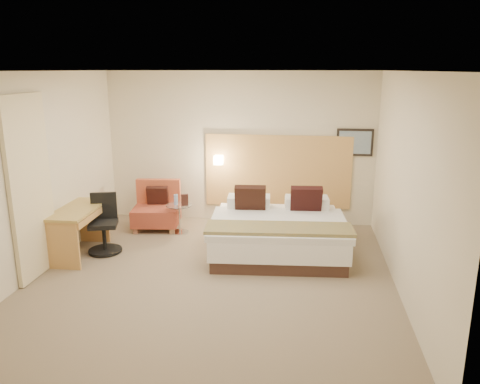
# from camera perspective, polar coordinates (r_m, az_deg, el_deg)

# --- Properties ---
(floor) EXTENTS (4.80, 5.00, 0.02)m
(floor) POSITION_cam_1_polar(r_m,az_deg,el_deg) (6.45, -3.30, -10.34)
(floor) COLOR #7C6B54
(floor) RESTS_ON ground
(ceiling) EXTENTS (4.80, 5.00, 0.02)m
(ceiling) POSITION_cam_1_polar(r_m,az_deg,el_deg) (5.84, -3.70, 14.61)
(ceiling) COLOR silver
(ceiling) RESTS_ON floor
(wall_back) EXTENTS (4.80, 0.02, 2.70)m
(wall_back) POSITION_cam_1_polar(r_m,az_deg,el_deg) (8.43, -0.11, 5.39)
(wall_back) COLOR beige
(wall_back) RESTS_ON floor
(wall_front) EXTENTS (4.80, 0.02, 2.70)m
(wall_front) POSITION_cam_1_polar(r_m,az_deg,el_deg) (3.68, -11.27, -7.41)
(wall_front) COLOR beige
(wall_front) RESTS_ON floor
(wall_left) EXTENTS (0.02, 5.00, 2.70)m
(wall_left) POSITION_cam_1_polar(r_m,az_deg,el_deg) (6.89, -23.56, 2.02)
(wall_left) COLOR beige
(wall_left) RESTS_ON floor
(wall_right) EXTENTS (0.02, 5.00, 2.70)m
(wall_right) POSITION_cam_1_polar(r_m,az_deg,el_deg) (6.01, 19.65, 0.69)
(wall_right) COLOR beige
(wall_right) RESTS_ON floor
(headboard_panel) EXTENTS (2.60, 0.04, 1.30)m
(headboard_panel) POSITION_cam_1_polar(r_m,az_deg,el_deg) (8.39, 4.59, 2.52)
(headboard_panel) COLOR tan
(headboard_panel) RESTS_ON wall_back
(art_frame) EXTENTS (0.62, 0.03, 0.47)m
(art_frame) POSITION_cam_1_polar(r_m,az_deg,el_deg) (8.33, 13.82, 5.90)
(art_frame) COLOR black
(art_frame) RESTS_ON wall_back
(art_canvas) EXTENTS (0.54, 0.01, 0.39)m
(art_canvas) POSITION_cam_1_polar(r_m,az_deg,el_deg) (8.32, 13.83, 5.88)
(art_canvas) COLOR gray
(art_canvas) RESTS_ON wall_back
(lamp_arm) EXTENTS (0.02, 0.12, 0.02)m
(lamp_arm) POSITION_cam_1_polar(r_m,az_deg,el_deg) (8.43, -2.56, 4.00)
(lamp_arm) COLOR silver
(lamp_arm) RESTS_ON wall_back
(lamp_shade) EXTENTS (0.15, 0.15, 0.15)m
(lamp_shade) POSITION_cam_1_polar(r_m,az_deg,el_deg) (8.37, -2.63, 3.92)
(lamp_shade) COLOR #F4E3BE
(lamp_shade) RESTS_ON wall_back
(curtain) EXTENTS (0.06, 0.90, 2.42)m
(curtain) POSITION_cam_1_polar(r_m,az_deg,el_deg) (6.68, -24.18, 0.45)
(curtain) COLOR beige
(curtain) RESTS_ON wall_left
(bottle_a) EXTENTS (0.07, 0.07, 0.18)m
(bottle_a) POSITION_cam_1_polar(r_m,az_deg,el_deg) (7.96, -7.87, -0.96)
(bottle_a) COLOR #92A8E1
(bottle_a) RESTS_ON side_table
(bottle_b) EXTENTS (0.07, 0.07, 0.18)m
(bottle_b) POSITION_cam_1_polar(r_m,az_deg,el_deg) (7.98, -7.77, -0.91)
(bottle_b) COLOR #9CD0F1
(bottle_b) RESTS_ON side_table
(menu_folder) EXTENTS (0.12, 0.08, 0.20)m
(menu_folder) POSITION_cam_1_polar(r_m,az_deg,el_deg) (7.90, -6.76, -0.97)
(menu_folder) COLOR #381B17
(menu_folder) RESTS_ON side_table
(bed) EXTENTS (2.13, 2.09, 0.98)m
(bed) POSITION_cam_1_polar(r_m,az_deg,el_deg) (7.22, 4.63, -4.74)
(bed) COLOR #3C251E
(bed) RESTS_ON floor
(lounge_chair) EXTENTS (0.86, 0.77, 0.82)m
(lounge_chair) POSITION_cam_1_polar(r_m,az_deg,el_deg) (8.36, -10.09, -2.11)
(lounge_chair) COLOR #9B6049
(lounge_chair) RESTS_ON floor
(side_table) EXTENTS (0.57, 0.57, 0.50)m
(side_table) POSITION_cam_1_polar(r_m,az_deg,el_deg) (8.04, -7.40, -3.07)
(side_table) COLOR silver
(side_table) RESTS_ON floor
(desk) EXTENTS (0.57, 1.19, 0.73)m
(desk) POSITION_cam_1_polar(r_m,az_deg,el_deg) (7.36, -18.97, -3.03)
(desk) COLOR #A98942
(desk) RESTS_ON floor
(desk_chair) EXTENTS (0.62, 0.62, 0.89)m
(desk_chair) POSITION_cam_1_polar(r_m,az_deg,el_deg) (7.44, -16.23, -4.29)
(desk_chair) COLOR black
(desk_chair) RESTS_ON floor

